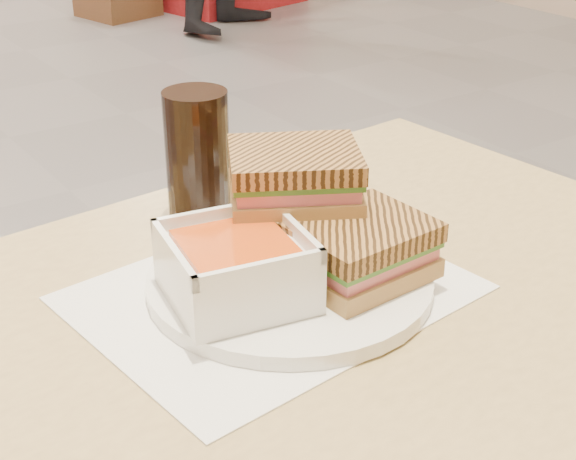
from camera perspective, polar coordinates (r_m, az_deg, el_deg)
tray_liner at (r=0.81m, az=-1.07°, el=-4.23°), size 0.37×0.30×0.00m
plate at (r=0.81m, az=0.11°, el=-3.44°), size 0.27×0.27×0.01m
soup_bowl at (r=0.76m, az=-3.48°, el=-2.65°), size 0.14×0.14×0.06m
panini_lower at (r=0.80m, az=4.87°, el=-1.30°), size 0.13×0.11×0.06m
panini_upper at (r=0.82m, az=0.45°, el=3.58°), size 0.16×0.15×0.06m
cola_glass at (r=0.93m, az=-6.09°, el=4.83°), size 0.07×0.07×0.15m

